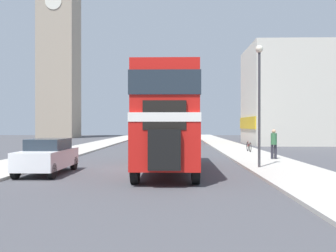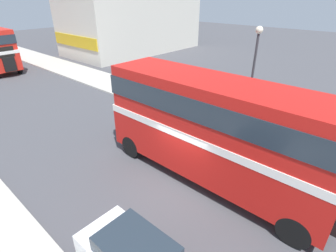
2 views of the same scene
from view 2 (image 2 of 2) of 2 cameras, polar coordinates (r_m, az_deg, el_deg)
The scene contains 7 objects.
ground_plane at distance 11.52m, azimuth 2.50°, elevation -12.68°, with size 120.00×120.00×0.00m, color #47474C.
sidewalk_right at distance 16.47m, azimuth 17.60°, elevation -0.67°, with size 3.50×120.00×0.12m.
double_decker_bus at distance 10.63m, azimuth 9.82°, elevation 0.33°, with size 2.50×9.92×4.47m.
pedestrian_walking at distance 18.49m, azimuth 7.03°, elevation 7.06°, with size 0.36×0.36×1.76m.
bicycle_on_pavement at distance 22.48m, azimuth -6.83°, elevation 8.98°, with size 0.05×1.76×0.78m.
street_lamp at distance 14.11m, azimuth 18.10°, elevation 11.76°, with size 0.36×0.36×5.86m.
shop_building_block at distance 38.80m, azimuth -7.81°, elevation 23.82°, with size 18.19×9.29×10.77m.
Camera 2 is at (-6.95, -5.53, 7.34)m, focal length 28.00 mm.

